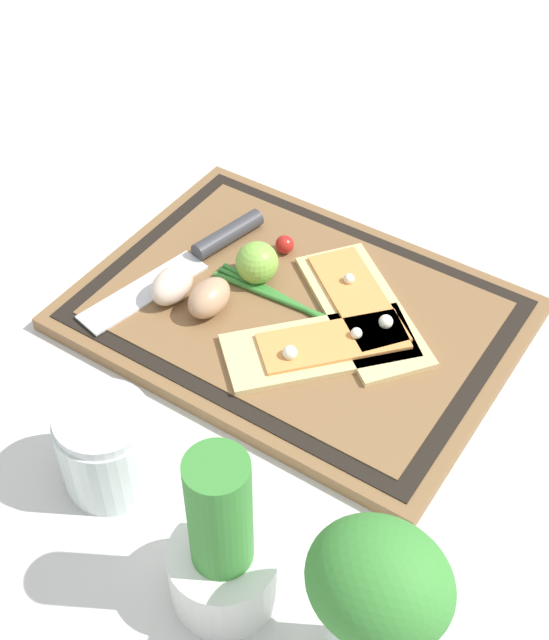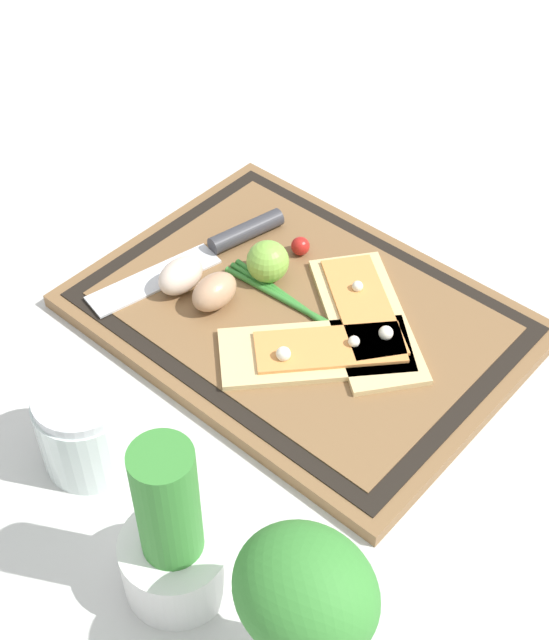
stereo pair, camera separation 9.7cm
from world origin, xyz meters
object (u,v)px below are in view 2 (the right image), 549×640
Objects in this scene: lime at (268,262)px; sauce_jar at (87,431)px; egg_pink at (181,276)px; cherry_tomato_red at (300,246)px; egg_brown at (214,292)px; knife at (221,245)px; pizza_slice_far at (318,351)px; herb_pot at (173,542)px; herb_glass at (305,612)px; pizza_slice_near at (366,316)px.

lime is 0.30m from sauce_jar.
egg_pink is at bearing 52.04° from lime.
egg_brown is at bearing 83.58° from cherry_tomato_red.
knife is 4.42× the size of egg_pink.
sauce_jar is at bearing 113.41° from egg_pink.
sauce_jar reaches higher than egg_brown.
cherry_tomato_red is 0.36m from sauce_jar.
pizza_slice_far is 0.29m from herb_pot.
sauce_jar reaches higher than egg_pink.
cherry_tomato_red is (-0.08, -0.06, 0.00)m from knife.
herb_glass is (-0.41, 0.33, 0.08)m from knife.
egg_pink is at bearing 65.71° from cherry_tomato_red.
knife is 0.10m from cherry_tomato_red.
cherry_tomato_red is 0.44m from herb_pot.
egg_brown reaches higher than pizza_slice_far.
pizza_slice_near is 0.22m from egg_pink.
egg_brown is 0.63× the size of sauce_jar.
herb_pot reaches higher than lime.
knife is 1.42× the size of herb_pot.
lime reaches higher than pizza_slice_far.
egg_pink is (-0.01, 0.08, 0.01)m from knife.
cherry_tomato_red is 0.24× the size of sauce_jar.
egg_brown is 0.23m from sauce_jar.
herb_pot reaches higher than egg_brown.
sauce_jar is (-0.03, 0.30, -0.00)m from lime.
sauce_jar is at bearing 101.73° from egg_brown.
egg_pink reaches higher than pizza_slice_near.
pizza_slice_near is 4.37× the size of lime.
sauce_jar is (0.09, 0.24, 0.02)m from pizza_slice_far.
lime reaches higher than egg_brown.
pizza_slice_near is 0.17m from egg_brown.
pizza_slice_near is at bearing 163.75° from cherry_tomato_red.
cherry_tomato_red is at bearing -84.93° from sauce_jar.
herb_pot reaches higher than knife.
egg_pink is (0.18, 0.02, 0.01)m from pizza_slice_far.
pizza_slice_far is at bearing -172.40° from egg_pink.
knife is 11.60× the size of cherry_tomato_red.
knife is 0.43m from herb_pot.
sauce_jar is at bearing -6.06° from herb_glass.
egg_brown is 1.19× the size of lime.
egg_brown is (0.14, 0.02, 0.01)m from pizza_slice_far.
egg_brown is 0.32× the size of herb_glass.
knife is at bearing -49.93° from egg_brown.
egg_pink is at bearing -66.59° from sauce_jar.
egg_pink is (0.05, 0.01, 0.00)m from egg_brown.
pizza_slice_near is 0.83× the size of knife.
herb_pot is at bearing 128.52° from egg_brown.
herb_pot is (-0.07, 0.36, 0.04)m from pizza_slice_near.
herb_glass reaches higher than knife.
egg_brown is 0.13m from cherry_tomato_red.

